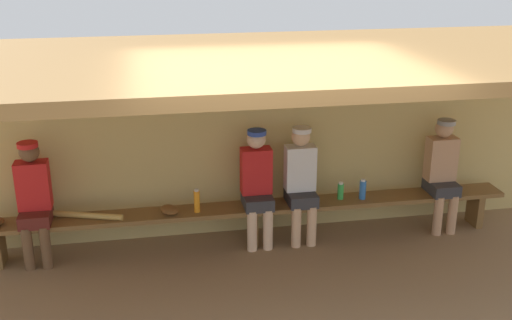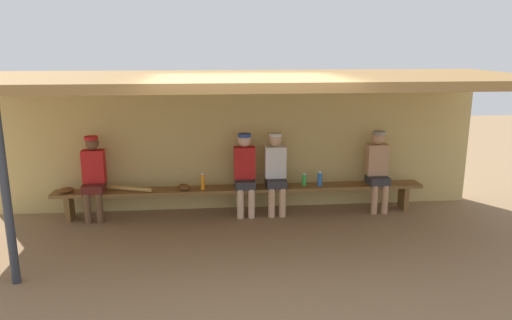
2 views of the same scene
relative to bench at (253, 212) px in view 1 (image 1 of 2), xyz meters
name	(u,v)px [view 1 (image 1 of 2)]	position (x,y,z in m)	size (l,w,h in m)	color
ground_plane	(282,318)	(0.00, -1.55, -0.39)	(24.00, 24.00, 0.00)	#8C6D4C
back_wall	(246,140)	(0.00, 0.45, 0.71)	(8.00, 0.20, 2.20)	tan
dugout_roof	(269,62)	(0.00, -0.85, 1.87)	(8.00, 2.80, 0.12)	olive
bench	(253,212)	(0.00, 0.00, 0.00)	(6.00, 0.36, 0.46)	brown
player_rightmost	(257,182)	(0.05, 0.00, 0.36)	(0.34, 0.42, 1.34)	#333338
player_in_blue	(301,179)	(0.56, 0.00, 0.36)	(0.34, 0.42, 1.34)	#333338
player_with_sunglasses	(34,197)	(-2.34, 0.00, 0.36)	(0.34, 0.42, 1.34)	#591E19
player_shirtless_tan	(442,169)	(2.27, 0.00, 0.36)	(0.34, 0.42, 1.34)	#333338
water_bottle_clear	(341,191)	(1.03, 0.01, 0.17)	(0.07, 0.07, 0.21)	green
water_bottle_blue	(363,189)	(1.29, -0.03, 0.19)	(0.08, 0.08, 0.24)	blue
water_bottle_orange	(197,201)	(-0.63, -0.05, 0.20)	(0.07, 0.07, 0.27)	orange
baseball_glove_dark_brown	(169,210)	(-0.93, -0.04, 0.12)	(0.24, 0.17, 0.09)	brown
baseball_bat	(87,215)	(-1.82, 0.00, 0.11)	(0.07, 0.07, 0.81)	tan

